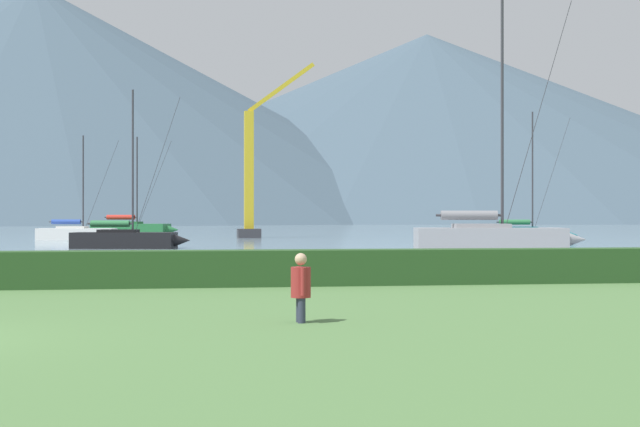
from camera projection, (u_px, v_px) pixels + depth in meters
name	position (u px, v px, depth m)	size (l,w,h in m)	color
harbor_water	(138.00, 228.00, 149.84)	(320.00, 246.00, 0.00)	gray
sailboat_slip_1	(527.00, 234.00, 72.16)	(7.07, 2.85, 9.71)	#19707A
sailboat_slip_2	(78.00, 233.00, 76.27)	(7.07, 3.08, 8.28)	white
sailboat_slip_3	(132.00, 228.00, 94.04)	(8.65, 4.76, 9.62)	#236B38
sailboat_slip_4	(492.00, 236.00, 52.68)	(9.49, 3.95, 14.37)	#9E9EA3
sailboat_slip_7	(126.00, 238.00, 57.14)	(7.10, 3.27, 9.39)	black
person_seated_viewer	(301.00, 284.00, 17.36)	(0.36, 0.57, 1.25)	#2D3347
dock_crane	(252.00, 182.00, 84.46)	(6.80, 2.00, 15.48)	#333338
distant_hill_west_ridge	(562.00, 161.00, 401.33)	(240.81, 240.81, 49.97)	#4C6070
distant_hill_central_peak	(427.00, 128.00, 370.39)	(324.19, 324.19, 71.66)	#425666
distant_hill_east_ridge	(33.00, 103.00, 315.77)	(290.28, 290.28, 78.01)	#425666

